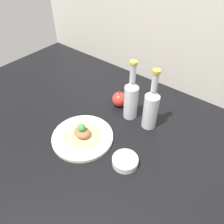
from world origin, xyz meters
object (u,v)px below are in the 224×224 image
at_px(plated_food, 82,133).
at_px(apple, 119,99).
at_px(cider_bottle_right, 151,107).
at_px(dipping_bowl, 125,161).
at_px(cider_bottle_left, 131,98).
at_px(plate, 83,137).

height_order(plated_food, apple, apple).
relative_size(plated_food, cider_bottle_right, 0.56).
bearing_deg(dipping_bowl, cider_bottle_left, 121.31).
distance_m(cider_bottle_left, cider_bottle_right, 0.10).
distance_m(cider_bottle_left, apple, 0.12).
xyz_separation_m(cider_bottle_left, apple, (-0.09, 0.03, -0.07)).
bearing_deg(plate, apple, 92.78).
bearing_deg(apple, plate, -87.22).
height_order(cider_bottle_right, dipping_bowl, cider_bottle_right).
height_order(cider_bottle_left, cider_bottle_right, same).
height_order(plated_food, dipping_bowl, plated_food).
relative_size(plate, cider_bottle_left, 0.91).
distance_m(plate, dipping_bowl, 0.22).
xyz_separation_m(apple, dipping_bowl, (0.23, -0.27, -0.02)).
bearing_deg(cider_bottle_left, plate, -107.06).
xyz_separation_m(cider_bottle_left, cider_bottle_right, (0.10, 0.00, 0.00)).
relative_size(cider_bottle_left, dipping_bowl, 2.88).
bearing_deg(plated_food, cider_bottle_right, 53.91).
xyz_separation_m(cider_bottle_left, dipping_bowl, (0.14, -0.23, -0.09)).
bearing_deg(dipping_bowl, cider_bottle_right, 99.65).
bearing_deg(plate, plated_food, -26.57).
xyz_separation_m(plated_food, apple, (-0.01, 0.28, 0.00)).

